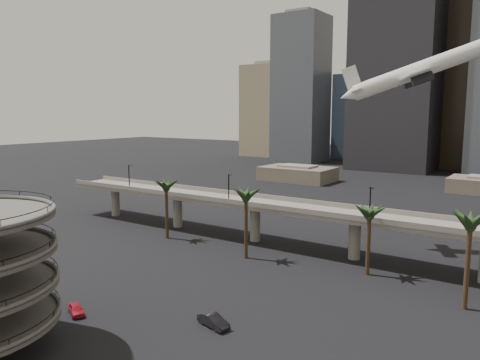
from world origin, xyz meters
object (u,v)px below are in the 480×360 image
Objects in this scene: airborne_jet at (416,72)px; car_a at (76,309)px; overpass at (302,213)px; car_b at (213,321)px.

airborne_jet reaches higher than car_a.
airborne_jet is (16.69, 15.35, 27.77)m from overpass.
airborne_jet is at bearing 2.54° from car_b.
car_b reaches higher than car_a.
car_b is at bearing -40.62° from car_a.
airborne_jet is 63.55m from car_b.
overpass is at bearing -160.95° from airborne_jet.
overpass is 35.85m from airborne_jet.
car_b is at bearing -80.25° from overpass.
overpass is 31.38× the size of car_a.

